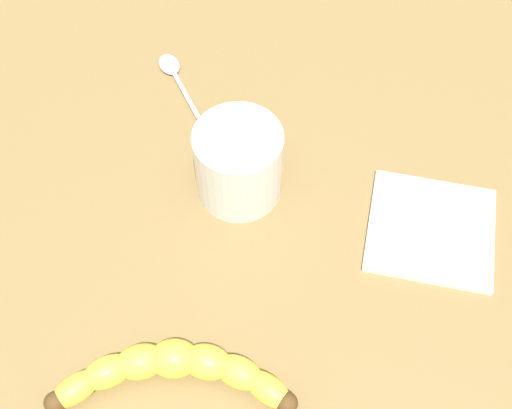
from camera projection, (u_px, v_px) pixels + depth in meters
The scene contains 5 objects.
wooden_tabletop at pixel (233, 237), 71.42cm from camera, with size 120.00×120.00×3.00cm, color olive.
banana at pixel (173, 371), 60.15cm from camera, with size 19.87×12.94×3.60cm.
smoothie_glass at pixel (239, 164), 69.37cm from camera, with size 9.15×9.15×8.87cm.
teaspoon at pixel (171, 68), 82.08cm from camera, with size 10.00×7.63×0.80cm.
folded_napkin at pixel (431, 230), 69.82cm from camera, with size 12.91×12.41×0.60cm, color white.
Camera 1 is at (-19.87, 29.64, 63.52)cm, focal length 47.09 mm.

